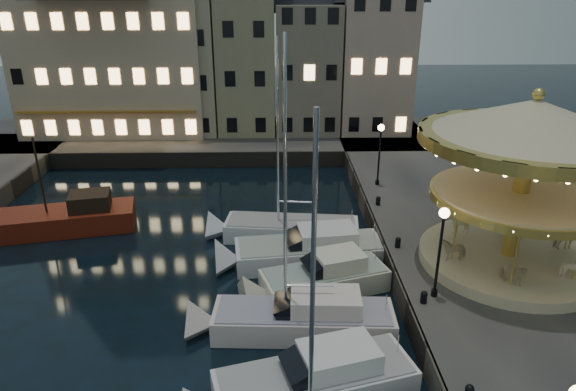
{
  "coord_description": "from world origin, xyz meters",
  "views": [
    {
      "loc": [
        0.44,
        -17.83,
        13.8
      ],
      "look_at": [
        1.0,
        8.0,
        3.2
      ],
      "focal_mm": 32.0,
      "sensor_mm": 36.0,
      "label": 1
    }
  ],
  "objects_px": {
    "motorboat_f": "(282,230)",
    "red_fishing_boat": "(70,219)",
    "motorboat_b": "(305,384)",
    "motorboat_c": "(294,319)",
    "streetlamp_b": "(441,240)",
    "streetlamp_c": "(380,146)",
    "motorboat_d": "(316,280)",
    "bollard_b": "(424,296)",
    "bollard_d": "(378,200)",
    "carousel": "(528,153)",
    "motorboat_e": "(302,252)",
    "bollard_c": "(398,242)"
  },
  "relations": [
    {
      "from": "motorboat_f",
      "to": "red_fishing_boat",
      "type": "bearing_deg",
      "value": 173.82
    },
    {
      "from": "motorboat_b",
      "to": "motorboat_c",
      "type": "bearing_deg",
      "value": 93.86
    },
    {
      "from": "streetlamp_b",
      "to": "motorboat_c",
      "type": "height_order",
      "value": "motorboat_c"
    },
    {
      "from": "streetlamp_c",
      "to": "motorboat_d",
      "type": "bearing_deg",
      "value": -114.02
    },
    {
      "from": "bollard_b",
      "to": "red_fishing_boat",
      "type": "distance_m",
      "value": 21.34
    },
    {
      "from": "bollard_d",
      "to": "carousel",
      "type": "height_order",
      "value": "carousel"
    },
    {
      "from": "streetlamp_c",
      "to": "carousel",
      "type": "xyz_separation_m",
      "value": [
        4.39,
        -10.77,
        2.87
      ]
    },
    {
      "from": "motorboat_c",
      "to": "streetlamp_c",
      "type": "bearing_deg",
      "value": 66.68
    },
    {
      "from": "motorboat_b",
      "to": "bollard_d",
      "type": "bearing_deg",
      "value": 70.07
    },
    {
      "from": "red_fishing_boat",
      "to": "motorboat_e",
      "type": "bearing_deg",
      "value": -17.17
    },
    {
      "from": "bollard_d",
      "to": "motorboat_c",
      "type": "xyz_separation_m",
      "value": [
        -5.51,
        -10.69,
        -0.92
      ]
    },
    {
      "from": "motorboat_e",
      "to": "carousel",
      "type": "bearing_deg",
      "value": -14.67
    },
    {
      "from": "motorboat_b",
      "to": "motorboat_c",
      "type": "height_order",
      "value": "motorboat_c"
    },
    {
      "from": "bollard_b",
      "to": "carousel",
      "type": "xyz_separation_m",
      "value": [
        4.99,
        3.23,
        5.28
      ]
    },
    {
      "from": "carousel",
      "to": "bollard_b",
      "type": "bearing_deg",
      "value": -147.09
    },
    {
      "from": "bollard_b",
      "to": "bollard_c",
      "type": "height_order",
      "value": "same"
    },
    {
      "from": "motorboat_d",
      "to": "motorboat_f",
      "type": "bearing_deg",
      "value": 105.56
    },
    {
      "from": "red_fishing_boat",
      "to": "streetlamp_c",
      "type": "bearing_deg",
      "value": 11.36
    },
    {
      "from": "bollard_c",
      "to": "motorboat_d",
      "type": "bearing_deg",
      "value": -154.45
    },
    {
      "from": "streetlamp_c",
      "to": "red_fishing_boat",
      "type": "height_order",
      "value": "red_fishing_boat"
    },
    {
      "from": "bollard_c",
      "to": "motorboat_b",
      "type": "xyz_separation_m",
      "value": [
        -5.26,
        -9.0,
        -0.96
      ]
    },
    {
      "from": "carousel",
      "to": "bollard_d",
      "type": "bearing_deg",
      "value": 124.49
    },
    {
      "from": "bollard_d",
      "to": "motorboat_e",
      "type": "distance_m",
      "value": 6.84
    },
    {
      "from": "motorboat_d",
      "to": "red_fishing_boat",
      "type": "relative_size",
      "value": 0.86
    },
    {
      "from": "bollard_c",
      "to": "motorboat_f",
      "type": "distance_m",
      "value": 7.1
    },
    {
      "from": "motorboat_e",
      "to": "motorboat_f",
      "type": "height_order",
      "value": "motorboat_f"
    },
    {
      "from": "motorboat_d",
      "to": "red_fishing_boat",
      "type": "bearing_deg",
      "value": 153.57
    },
    {
      "from": "motorboat_f",
      "to": "red_fishing_boat",
      "type": "height_order",
      "value": "motorboat_f"
    },
    {
      "from": "streetlamp_b",
      "to": "bollard_d",
      "type": "distance_m",
      "value": 10.3
    },
    {
      "from": "bollard_b",
      "to": "carousel",
      "type": "height_order",
      "value": "carousel"
    },
    {
      "from": "motorboat_b",
      "to": "carousel",
      "type": "bearing_deg",
      "value": 35.19
    },
    {
      "from": "streetlamp_c",
      "to": "motorboat_c",
      "type": "bearing_deg",
      "value": -113.32
    },
    {
      "from": "motorboat_f",
      "to": "bollard_c",
      "type": "bearing_deg",
      "value": -32.03
    },
    {
      "from": "bollard_c",
      "to": "motorboat_c",
      "type": "relative_size",
      "value": 0.05
    },
    {
      "from": "bollard_d",
      "to": "streetlamp_b",
      "type": "bearing_deg",
      "value": -86.57
    },
    {
      "from": "streetlamp_b",
      "to": "motorboat_d",
      "type": "distance_m",
      "value": 6.45
    },
    {
      "from": "streetlamp_b",
      "to": "bollard_c",
      "type": "height_order",
      "value": "streetlamp_b"
    },
    {
      "from": "streetlamp_c",
      "to": "red_fishing_boat",
      "type": "distance_m",
      "value": 20.04
    },
    {
      "from": "red_fishing_boat",
      "to": "carousel",
      "type": "relative_size",
      "value": 0.86
    },
    {
      "from": "bollard_b",
      "to": "motorboat_b",
      "type": "bearing_deg",
      "value": -142.75
    },
    {
      "from": "streetlamp_c",
      "to": "bollard_b",
      "type": "distance_m",
      "value": 14.22
    },
    {
      "from": "bollard_c",
      "to": "motorboat_e",
      "type": "bearing_deg",
      "value": 170.5
    },
    {
      "from": "bollard_d",
      "to": "motorboat_d",
      "type": "distance_m",
      "value": 8.78
    },
    {
      "from": "streetlamp_c",
      "to": "streetlamp_b",
      "type": "bearing_deg",
      "value": -90.0
    },
    {
      "from": "streetlamp_b",
      "to": "motorboat_b",
      "type": "bearing_deg",
      "value": -142.48
    },
    {
      "from": "bollard_b",
      "to": "bollard_c",
      "type": "xyz_separation_m",
      "value": [
        0.0,
        5.0,
        0.0
      ]
    },
    {
      "from": "motorboat_c",
      "to": "motorboat_f",
      "type": "relative_size",
      "value": 0.99
    },
    {
      "from": "carousel",
      "to": "streetlamp_b",
      "type": "bearing_deg",
      "value": -148.13
    },
    {
      "from": "bollard_c",
      "to": "bollard_d",
      "type": "xyz_separation_m",
      "value": [
        0.0,
        5.5,
        0.0
      ]
    },
    {
      "from": "bollard_c",
      "to": "bollard_b",
      "type": "bearing_deg",
      "value": -90.0
    }
  ]
}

